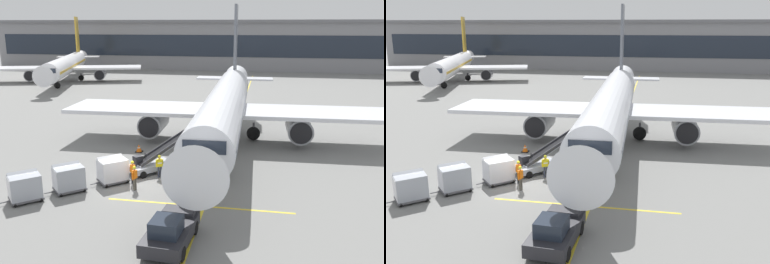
# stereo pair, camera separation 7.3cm
# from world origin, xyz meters

# --- Properties ---
(ground_plane) EXTENTS (600.00, 600.00, 0.00)m
(ground_plane) POSITION_xyz_m (0.00, 0.00, 0.00)
(ground_plane) COLOR slate
(parked_airplane) EXTENTS (31.03, 40.64, 13.64)m
(parked_airplane) POSITION_xyz_m (5.28, 12.90, 3.53)
(parked_airplane) COLOR silver
(parked_airplane) RESTS_ON ground
(belt_loader) EXTENTS (4.47, 4.91, 2.77)m
(belt_loader) POSITION_xyz_m (0.78, 3.22, 0.83)
(belt_loader) COLOR #A3A8B2
(belt_loader) RESTS_ON ground
(baggage_cart_lead) EXTENTS (2.55, 2.53, 1.91)m
(baggage_cart_lead) POSITION_xyz_m (-1.50, 0.42, 1.00)
(baggage_cart_lead) COLOR #515156
(baggage_cart_lead) RESTS_ON ground
(baggage_cart_second) EXTENTS (2.55, 2.53, 1.91)m
(baggage_cart_second) POSITION_xyz_m (-3.86, -1.65, 1.00)
(baggage_cart_second) COLOR #515156
(baggage_cart_second) RESTS_ON ground
(baggage_cart_third) EXTENTS (2.55, 2.53, 1.91)m
(baggage_cart_third) POSITION_xyz_m (-5.90, -3.67, 1.00)
(baggage_cart_third) COLOR #515156
(baggage_cart_third) RESTS_ON ground
(pushback_tug) EXTENTS (2.36, 4.52, 1.83)m
(pushback_tug) POSITION_xyz_m (4.70, -7.39, 0.83)
(pushback_tug) COLOR #232328
(pushback_tug) RESTS_ON ground
(ground_crew_by_loader) EXTENTS (0.33, 0.56, 1.74)m
(ground_crew_by_loader) POSITION_xyz_m (0.53, -0.64, 1.00)
(ground_crew_by_loader) COLOR #514C42
(ground_crew_by_loader) RESTS_ON ground
(ground_crew_by_carts) EXTENTS (0.48, 0.42, 1.74)m
(ground_crew_by_carts) POSITION_xyz_m (0.03, 0.43, 1.00)
(ground_crew_by_carts) COLOR black
(ground_crew_by_carts) RESTS_ON ground
(ground_crew_marshaller) EXTENTS (0.51, 0.39, 1.74)m
(ground_crew_marshaller) POSITION_xyz_m (1.58, 2.07, 1.00)
(ground_crew_marshaller) COLOR #333847
(ground_crew_marshaller) RESTS_ON ground
(safety_cone_engine_keepout) EXTENTS (0.63, 0.63, 0.72)m
(safety_cone_engine_keepout) POSITION_xyz_m (-1.91, 7.87, 0.35)
(safety_cone_engine_keepout) COLOR black
(safety_cone_engine_keepout) RESTS_ON ground
(apron_guidance_line_lead_in) EXTENTS (0.20, 110.00, 0.01)m
(apron_guidance_line_lead_in) POSITION_xyz_m (5.66, 12.17, 0.00)
(apron_guidance_line_lead_in) COLOR yellow
(apron_guidance_line_lead_in) RESTS_ON ground
(apron_guidance_line_stop_bar) EXTENTS (12.00, 0.20, 0.01)m
(apron_guidance_line_stop_bar) POSITION_xyz_m (5.30, -2.40, 0.00)
(apron_guidance_line_stop_bar) COLOR yellow
(apron_guidance_line_stop_bar) RESTS_ON ground
(terminal_building) EXTENTS (138.90, 21.12, 12.25)m
(terminal_building) POSITION_xyz_m (6.57, 85.93, 6.07)
(terminal_building) COLOR gray
(terminal_building) RESTS_ON ground
(distant_airplane) EXTENTS (30.08, 38.09, 12.88)m
(distant_airplane) POSITION_xyz_m (-30.78, 50.89, 3.18)
(distant_airplane) COLOR white
(distant_airplane) RESTS_ON ground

